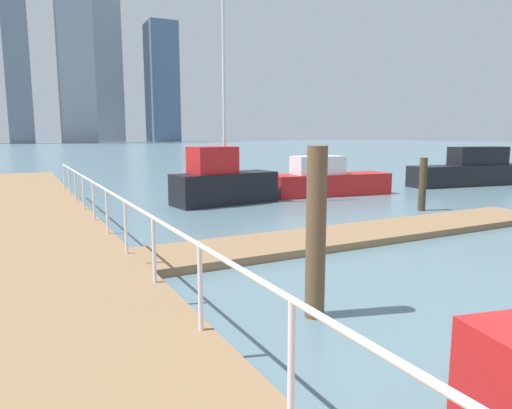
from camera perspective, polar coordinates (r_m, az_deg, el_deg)
name	(u,v)px	position (r m, az deg, el deg)	size (l,w,h in m)	color
ground_plane	(138,194)	(21.94, -14.41, 1.30)	(300.00, 300.00, 0.00)	slate
floating_dock	(365,233)	(12.74, 13.41, -3.49)	(13.51, 2.00, 0.18)	#93704C
boardwalk_railing	(125,211)	(9.31, -15.94, -0.72)	(0.06, 24.39, 1.08)	white
dock_piling_1	(316,233)	(6.84, 7.45, -3.58)	(0.30, 0.30, 2.57)	brown
dock_piling_3	(423,184)	(17.53, 20.00, 2.37)	(0.26, 0.26, 1.91)	#473826
moored_boat_0	(473,171)	(27.36, 25.31, 3.83)	(7.47, 2.46, 2.07)	black
moored_boat_4	(328,180)	(21.02, 8.89, 2.99)	(5.66, 2.32, 1.77)	red
moored_boat_5	(222,181)	(18.16, -4.21, 2.95)	(4.35, 2.00, 9.62)	black
skyline_tower_3	(76,73)	(156.20, -21.50, 15.00)	(10.10, 9.52, 42.73)	#8C939E
skyline_tower_4	(103,37)	(182.94, -18.43, 19.12)	(11.11, 7.18, 74.11)	#8C939E
skyline_tower_5	(162,83)	(179.06, -11.61, 14.55)	(10.15, 12.68, 42.80)	slate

